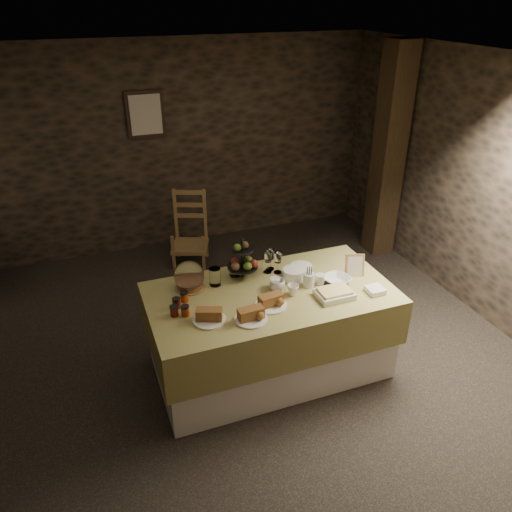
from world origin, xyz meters
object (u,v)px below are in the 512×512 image
object	(u,v)px
buffet_table	(270,326)
chair	(188,231)
fruit_stand	(243,262)
timber_column	(389,154)

from	to	relation	value
buffet_table	chair	xyz separation A→B (m)	(-0.19, 2.26, -0.06)
buffet_table	chair	bearing A→B (deg)	94.81
chair	fruit_stand	world-z (taller)	fruit_stand
chair	fruit_stand	distance (m)	2.02
chair	buffet_table	bearing A→B (deg)	-63.66
buffet_table	timber_column	distance (m)	2.90
buffet_table	fruit_stand	size ratio (longest dim) A/B	5.45
timber_column	fruit_stand	size ratio (longest dim) A/B	6.85
buffet_table	chair	distance (m)	2.27
buffet_table	timber_column	xyz separation A→B (m)	(2.22, 1.68, 0.83)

